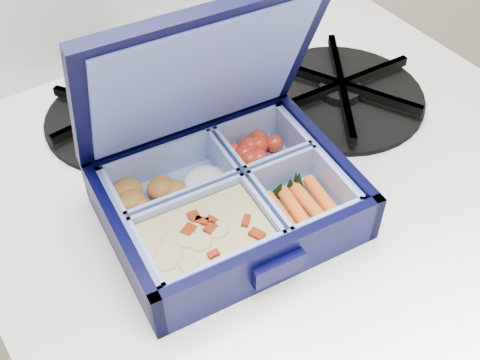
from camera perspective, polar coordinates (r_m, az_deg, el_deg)
stove at (r=0.94m, az=1.67°, el=-16.50°), size 0.57×0.57×0.85m
bento_box at (r=0.52m, az=-1.09°, el=-1.91°), size 0.22×0.18×0.05m
burner_grate at (r=0.66m, az=9.51°, el=8.50°), size 0.19×0.19×0.03m
burner_grate_rear at (r=0.63m, az=-11.04°, el=6.26°), size 0.18×0.18×0.02m
fork at (r=0.64m, az=-2.23°, el=6.80°), size 0.13×0.14×0.01m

